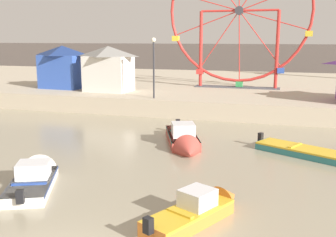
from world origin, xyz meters
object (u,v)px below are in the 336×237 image
object	(u,v)px
motorboat_orange_hull	(202,208)
promenade_lamp_near	(154,59)
ferris_wheel_red_frame	(239,13)
motorboat_teal_painted	(333,157)
motorboat_faded_red	(184,140)
motorboat_white_red_stripe	(36,175)
carnival_booth_blue_tent	(63,66)
carnival_booth_white_ticket	(108,68)

from	to	relation	value
motorboat_orange_hull	promenade_lamp_near	distance (m)	17.12
motorboat_orange_hull	ferris_wheel_red_frame	xyz separation A→B (m)	(-1.83, 23.06, 7.05)
motorboat_orange_hull	promenade_lamp_near	xyz separation A→B (m)	(-6.67, 15.35, 3.62)
motorboat_orange_hull	motorboat_teal_painted	bearing A→B (deg)	-4.81
motorboat_teal_painted	ferris_wheel_red_frame	bearing A→B (deg)	138.86
motorboat_faded_red	motorboat_white_red_stripe	size ratio (longest dim) A/B	1.20
motorboat_teal_painted	motorboat_white_red_stripe	world-z (taller)	motorboat_white_red_stripe
motorboat_faded_red	carnival_booth_blue_tent	xyz separation A→B (m)	(-13.33, 10.98, 2.72)
motorboat_faded_red	promenade_lamp_near	world-z (taller)	promenade_lamp_near
motorboat_faded_red	motorboat_white_red_stripe	bearing A→B (deg)	-53.73
ferris_wheel_red_frame	carnival_booth_blue_tent	world-z (taller)	ferris_wheel_red_frame
motorboat_orange_hull	ferris_wheel_red_frame	distance (m)	24.18
motorboat_faded_red	carnival_booth_blue_tent	world-z (taller)	carnival_booth_blue_tent
motorboat_faded_red	ferris_wheel_red_frame	xyz separation A→B (m)	(0.70, 15.31, 7.03)
ferris_wheel_red_frame	promenade_lamp_near	distance (m)	9.73
motorboat_teal_painted	motorboat_faded_red	bearing A→B (deg)	-156.66
motorboat_faded_red	motorboat_orange_hull	bearing A→B (deg)	-2.99
motorboat_teal_painted	ferris_wheel_red_frame	distance (m)	18.43
motorboat_orange_hull	carnival_booth_white_ticket	distance (m)	21.35
motorboat_teal_painted	carnival_booth_white_ticket	bearing A→B (deg)	173.19
motorboat_white_red_stripe	carnival_booth_white_ticket	xyz separation A→B (m)	(-4.63, 16.64, 2.79)
motorboat_faded_red	carnival_booth_white_ticket	size ratio (longest dim) A/B	1.36
motorboat_orange_hull	ferris_wheel_red_frame	bearing A→B (deg)	31.03
motorboat_white_red_stripe	carnival_booth_white_ticket	world-z (taller)	carnival_booth_white_ticket
motorboat_teal_painted	motorboat_faded_red	size ratio (longest dim) A/B	1.11
motorboat_orange_hull	motorboat_white_red_stripe	bearing A→B (deg)	105.74
ferris_wheel_red_frame	carnival_booth_white_ticket	distance (m)	11.62
motorboat_faded_red	promenade_lamp_near	size ratio (longest dim) A/B	1.27
motorboat_faded_red	carnival_booth_white_ticket	xyz separation A→B (m)	(-8.78, 10.16, 2.72)
motorboat_teal_painted	carnival_booth_white_ticket	xyz separation A→B (m)	(-15.73, 10.63, 2.85)
motorboat_faded_red	ferris_wheel_red_frame	distance (m)	16.86
ferris_wheel_red_frame	carnival_booth_blue_tent	bearing A→B (deg)	-162.85
promenade_lamp_near	motorboat_teal_painted	bearing A→B (deg)	-36.05
motorboat_teal_painted	motorboat_white_red_stripe	bearing A→B (deg)	-124.35
motorboat_teal_painted	ferris_wheel_red_frame	size ratio (longest dim) A/B	0.48
motorboat_orange_hull	motorboat_white_red_stripe	size ratio (longest dim) A/B	0.90
motorboat_faded_red	carnival_booth_white_ticket	world-z (taller)	carnival_booth_white_ticket
motorboat_white_red_stripe	ferris_wheel_red_frame	xyz separation A→B (m)	(4.85, 21.79, 7.10)
motorboat_teal_painted	ferris_wheel_red_frame	xyz separation A→B (m)	(-6.25, 15.79, 7.16)
motorboat_teal_painted	motorboat_faded_red	world-z (taller)	motorboat_faded_red
motorboat_faded_red	carnival_booth_white_ticket	bearing A→B (deg)	-160.24
ferris_wheel_red_frame	carnival_booth_white_ticket	bearing A→B (deg)	-151.46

